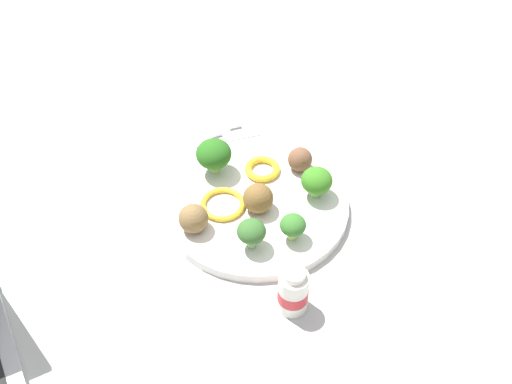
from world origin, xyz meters
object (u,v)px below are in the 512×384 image
(broccoli_floret_front_right, at_px, (214,154))
(meatball_back_left, at_px, (300,159))
(pepper_ring_mid_left, at_px, (223,203))
(fork, at_px, (226,109))
(broccoli_floret_back_right, at_px, (251,232))
(knife, at_px, (206,113))
(pepper_ring_mid_right, at_px, (262,169))
(broccoli_floret_back_left, at_px, (317,181))
(meatball_near_rim, at_px, (258,198))
(plate, at_px, (256,205))
(yogurt_bottle, at_px, (293,291))
(napkin, at_px, (215,111))
(meatball_mid_right, at_px, (193,218))
(broccoli_floret_center, at_px, (293,226))

(broccoli_floret_front_right, bearing_deg, meatball_back_left, 81.16)
(pepper_ring_mid_left, relative_size, fork, 0.56)
(broccoli_floret_back_right, bearing_deg, meatball_back_left, 142.94)
(knife, bearing_deg, broccoli_floret_front_right, -3.50)
(knife, bearing_deg, pepper_ring_mid_left, -2.41)
(broccoli_floret_back_right, height_order, pepper_ring_mid_right, broccoli_floret_back_right)
(broccoli_floret_back_left, bearing_deg, meatball_near_rim, -83.35)
(plate, relative_size, pepper_ring_mid_left, 4.13)
(meatball_back_left, height_order, yogurt_bottle, yogurt_bottle)
(broccoli_floret_back_right, bearing_deg, pepper_ring_mid_left, -162.63)
(napkin, relative_size, yogurt_bottle, 2.27)
(plate, distance_m, yogurt_bottle, 0.18)
(broccoli_floret_back_left, height_order, meatball_near_rim, broccoli_floret_back_left)
(yogurt_bottle, bearing_deg, meatball_mid_right, -143.55)
(broccoli_floret_back_right, height_order, meatball_mid_right, broccoli_floret_back_right)
(pepper_ring_mid_left, bearing_deg, meatball_near_rim, 70.35)
(pepper_ring_mid_right, relative_size, fork, 0.46)
(meatball_mid_right, distance_m, knife, 0.28)
(broccoli_floret_center, bearing_deg, broccoli_floret_back_right, -87.08)
(broccoli_floret_front_right, distance_m, meatball_near_rim, 0.11)
(pepper_ring_mid_left, distance_m, fork, 0.24)
(broccoli_floret_front_right, xyz_separation_m, knife, (-0.16, 0.01, -0.04))
(meatball_mid_right, bearing_deg, pepper_ring_mid_left, 127.98)
(broccoli_floret_back_right, bearing_deg, fork, 176.66)
(broccoli_floret_center, xyz_separation_m, pepper_ring_mid_left, (-0.08, -0.09, -0.02))
(pepper_ring_mid_left, bearing_deg, fork, 169.03)
(fork, height_order, knife, same)
(plate, height_order, broccoli_floret_front_right, broccoli_floret_front_right)
(yogurt_bottle, bearing_deg, meatball_near_rim, -176.22)
(knife, bearing_deg, napkin, 116.67)
(broccoli_floret_front_right, relative_size, yogurt_bottle, 0.79)
(napkin, bearing_deg, fork, 71.69)
(broccoli_floret_center, relative_size, pepper_ring_mid_right, 0.76)
(meatball_back_left, xyz_separation_m, knife, (-0.18, -0.12, -0.03))
(meatball_mid_right, height_order, pepper_ring_mid_left, meatball_mid_right)
(pepper_ring_mid_right, relative_size, yogurt_bottle, 0.74)
(meatball_mid_right, xyz_separation_m, yogurt_bottle, (0.15, 0.11, -0.00))
(pepper_ring_mid_right, height_order, napkin, pepper_ring_mid_right)
(meatball_near_rim, bearing_deg, broccoli_floret_back_right, -19.26)
(meatball_mid_right, bearing_deg, knife, 168.04)
(broccoli_floret_back_right, relative_size, yogurt_bottle, 0.64)
(plate, xyz_separation_m, meatball_back_left, (-0.06, 0.08, 0.03))
(broccoli_floret_center, xyz_separation_m, broccoli_floret_front_right, (-0.16, -0.09, 0.01))
(broccoli_floret_back_left, distance_m, pepper_ring_mid_left, 0.14)
(meatball_back_left, bearing_deg, broccoli_floret_front_right, -98.84)
(broccoli_floret_center, distance_m, meatball_back_left, 0.14)
(meatball_mid_right, distance_m, napkin, 0.29)
(broccoli_floret_back_right, bearing_deg, broccoli_floret_front_right, -170.52)
(napkin, bearing_deg, meatball_near_rim, 5.24)
(meatball_mid_right, height_order, fork, meatball_mid_right)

